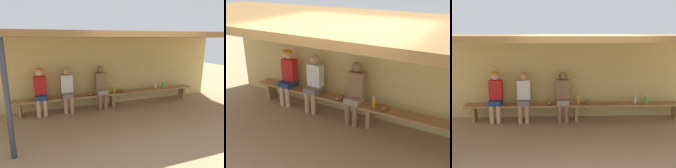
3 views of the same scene
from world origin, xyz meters
The scene contains 13 objects.
ground_plane centered at (0.00, 0.00, 0.00)m, with size 24.00×24.00×0.00m, color #9E7F59.
back_wall centered at (0.00, 2.00, 1.10)m, with size 8.00×0.20×2.20m, color tan.
dugout_roof centered at (0.00, 0.70, 2.26)m, with size 8.00×2.80×0.12m, color brown.
support_post centered at (-2.69, -0.55, 1.10)m, with size 0.10×0.10×2.20m, color #2D333D.
bench centered at (0.00, 1.55, 0.39)m, with size 6.00×0.36×0.46m.
player_rightmost centered at (-0.36, 1.55, 0.73)m, with size 0.34×0.42×1.34m.
player_middle centered at (-2.16, 1.55, 0.75)m, with size 0.34×0.42×1.34m.
player_near_post centered at (-1.41, 1.55, 0.73)m, with size 0.34×0.42×1.34m.
water_bottle_orange centered at (1.91, 1.51, 0.57)m, with size 0.08×0.08×0.22m.
water_bottle_clear centered at (1.63, 1.59, 0.57)m, with size 0.07×0.07×0.23m.
water_bottle_blue centered at (0.06, 1.54, 0.57)m, with size 0.06×0.06×0.22m.
baseball_glove_worn centered at (-0.72, 1.52, 0.51)m, with size 0.24×0.17×0.09m, color olive.
baseball_glove_dark_brown centered at (0.29, 1.53, 0.51)m, with size 0.24×0.17×0.09m, color brown.
Camera 1 is at (-2.08, -4.26, 2.18)m, focal length 31.76 mm.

